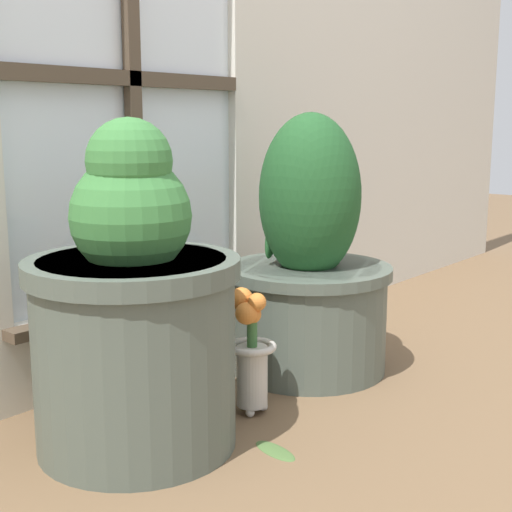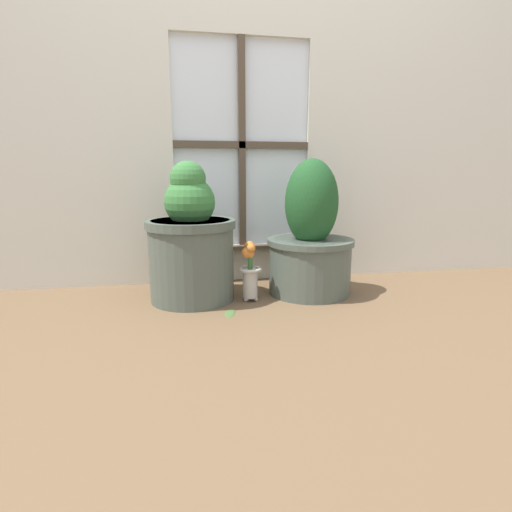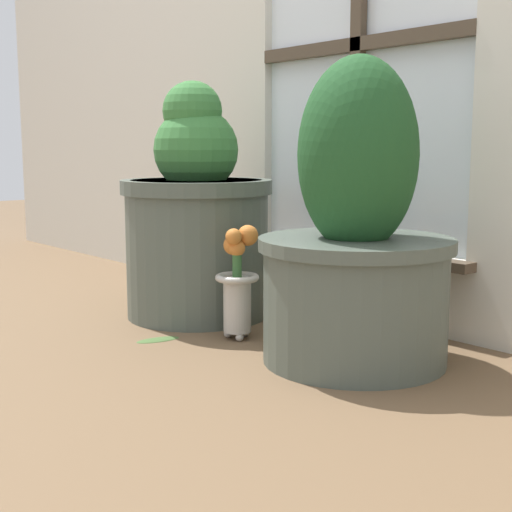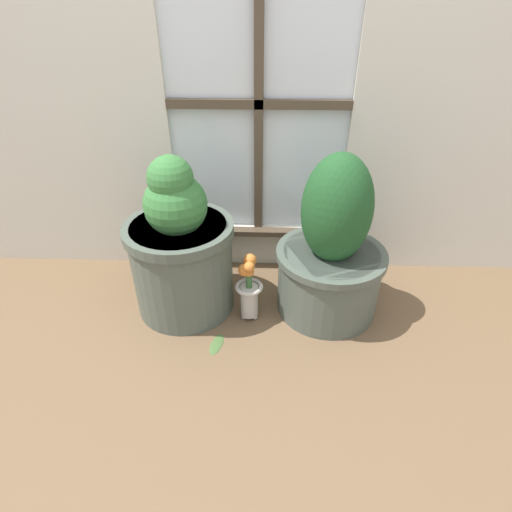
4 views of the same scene
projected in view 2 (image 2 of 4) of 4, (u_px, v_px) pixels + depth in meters
ground_plane at (264, 316)px, 1.68m from camera, size 10.00×10.00×0.00m
wall_with_window at (241, 37)px, 2.02m from camera, size 4.40×0.10×2.50m
potted_plant_left at (191, 244)px, 1.85m from camera, size 0.41×0.41×0.64m
potted_plant_right at (310, 242)px, 1.96m from camera, size 0.42×0.42×0.66m
flower_vase at (250, 271)px, 1.85m from camera, size 0.11×0.11×0.28m
fallen_leaf at (230, 312)px, 1.71m from camera, size 0.07×0.12×0.01m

